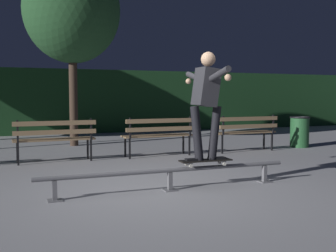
% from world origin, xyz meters
% --- Properties ---
extents(ground_plane, '(90.00, 90.00, 0.00)m').
position_xyz_m(ground_plane, '(0.00, 0.00, 0.00)').
color(ground_plane, '#99999E').
extents(hedge_backdrop, '(24.00, 1.20, 2.29)m').
position_xyz_m(hedge_backdrop, '(0.00, 9.67, 1.15)').
color(hedge_backdrop, '#193D1E').
rests_on(hedge_backdrop, ground).
extents(grind_rail, '(3.70, 0.18, 0.32)m').
position_xyz_m(grind_rail, '(0.00, -0.16, 0.24)').
color(grind_rail, slate).
rests_on(grind_rail, ground).
extents(skateboard, '(0.78, 0.22, 0.09)m').
position_xyz_m(skateboard, '(0.56, -0.16, 0.39)').
color(skateboard, black).
rests_on(skateboard, grind_rail).
extents(skateboarder, '(0.62, 1.41, 1.56)m').
position_xyz_m(skateboarder, '(0.56, -0.16, 1.33)').
color(skateboarder, black).
rests_on(skateboarder, skateboard).
extents(park_bench_left_center, '(1.61, 0.47, 0.88)m').
position_xyz_m(park_bench_left_center, '(-1.27, 2.92, 0.54)').
color(park_bench_left_center, black).
rests_on(park_bench_left_center, ground).
extents(park_bench_right_center, '(1.61, 0.47, 0.88)m').
position_xyz_m(park_bench_right_center, '(0.94, 2.92, 0.54)').
color(park_bench_right_center, black).
rests_on(park_bench_right_center, ground).
extents(park_bench_rightmost, '(1.61, 0.47, 0.88)m').
position_xyz_m(park_bench_rightmost, '(3.16, 2.92, 0.54)').
color(park_bench_rightmost, black).
rests_on(park_bench_rightmost, ground).
extents(tree_behind_benches, '(2.54, 2.54, 5.00)m').
position_xyz_m(tree_behind_benches, '(-0.53, 5.62, 3.59)').
color(tree_behind_benches, '#3D2D23').
rests_on(tree_behind_benches, ground).
extents(trash_can, '(0.52, 0.52, 0.80)m').
position_xyz_m(trash_can, '(4.96, 3.19, 0.41)').
color(trash_can, '#23562D').
rests_on(trash_can, ground).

